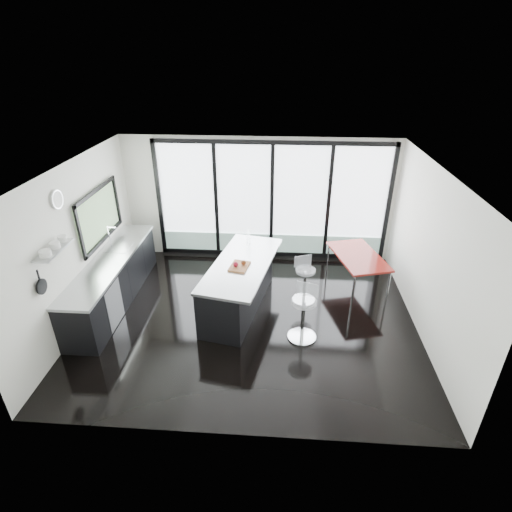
# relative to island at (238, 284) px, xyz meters

# --- Properties ---
(floor) EXTENTS (6.00, 5.00, 0.00)m
(floor) POSITION_rel_island_xyz_m (0.24, -0.38, -0.49)
(floor) COLOR black
(floor) RESTS_ON ground
(ceiling) EXTENTS (6.00, 5.00, 0.00)m
(ceiling) POSITION_rel_island_xyz_m (0.24, -0.38, 2.31)
(ceiling) COLOR white
(ceiling) RESTS_ON wall_back
(wall_back) EXTENTS (6.00, 0.09, 2.80)m
(wall_back) POSITION_rel_island_xyz_m (0.51, 2.08, 0.78)
(wall_back) COLOR silver
(wall_back) RESTS_ON ground
(wall_front) EXTENTS (6.00, 0.00, 2.80)m
(wall_front) POSITION_rel_island_xyz_m (0.24, -2.88, 0.91)
(wall_front) COLOR silver
(wall_front) RESTS_ON ground
(wall_left) EXTENTS (0.26, 5.00, 2.80)m
(wall_left) POSITION_rel_island_xyz_m (-2.74, -0.11, 1.07)
(wall_left) COLOR silver
(wall_left) RESTS_ON ground
(wall_right) EXTENTS (0.00, 5.00, 2.80)m
(wall_right) POSITION_rel_island_xyz_m (3.24, -0.38, 0.91)
(wall_right) COLOR silver
(wall_right) RESTS_ON ground
(counter_cabinets) EXTENTS (0.69, 3.24, 1.36)m
(counter_cabinets) POSITION_rel_island_xyz_m (-2.44, 0.02, -0.03)
(counter_cabinets) COLOR black
(counter_cabinets) RESTS_ON floor
(island) EXTENTS (1.44, 2.51, 1.25)m
(island) POSITION_rel_island_xyz_m (0.00, 0.00, 0.00)
(island) COLOR black
(island) RESTS_ON floor
(bar_stool_near) EXTENTS (0.62, 0.62, 0.78)m
(bar_stool_near) POSITION_rel_island_xyz_m (1.19, -0.86, -0.10)
(bar_stool_near) COLOR silver
(bar_stool_near) RESTS_ON floor
(bar_stool_far) EXTENTS (0.58, 0.58, 0.71)m
(bar_stool_far) POSITION_rel_island_xyz_m (1.26, 0.27, -0.13)
(bar_stool_far) COLOR silver
(bar_stool_far) RESTS_ON floor
(red_table) EXTENTS (1.17, 1.60, 0.77)m
(red_table) POSITION_rel_island_xyz_m (2.32, 0.81, -0.11)
(red_table) COLOR maroon
(red_table) RESTS_ON floor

